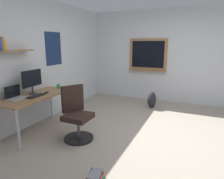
{
  "coord_description": "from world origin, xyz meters",
  "views": [
    {
      "loc": [
        -3.45,
        -0.73,
        1.69
      ],
      "look_at": [
        -0.18,
        0.72,
        0.85
      ],
      "focal_mm": 32.26,
      "sensor_mm": 36.0,
      "label": 1
    }
  ],
  "objects": [
    {
      "name": "laptop",
      "position": [
        -1.02,
        2.21,
        0.78
      ],
      "size": [
        0.31,
        0.21,
        0.23
      ],
      "color": "#ADAFB5",
      "rests_on": "desk"
    },
    {
      "name": "desk",
      "position": [
        -0.69,
        2.06,
        0.65
      ],
      "size": [
        1.47,
        0.61,
        0.72
      ],
      "color": "#997047",
      "rests_on": "ground"
    },
    {
      "name": "backpack",
      "position": [
        1.64,
        0.38,
        0.21
      ],
      "size": [
        0.32,
        0.22,
        0.42
      ],
      "primitive_type": "ellipsoid",
      "color": "#232328",
      "rests_on": "ground"
    },
    {
      "name": "wall_right",
      "position": [
        2.45,
        0.03,
        1.3
      ],
      "size": [
        0.22,
        5.0,
        2.6
      ],
      "color": "silver",
      "rests_on": "ground"
    },
    {
      "name": "wall_back",
      "position": [
        -0.0,
        2.45,
        1.3
      ],
      "size": [
        5.0,
        0.3,
        2.6
      ],
      "color": "silver",
      "rests_on": "ground"
    },
    {
      "name": "keyboard",
      "position": [
        -0.76,
        1.99,
        0.73
      ],
      "size": [
        0.37,
        0.13,
        0.02
      ],
      "primitive_type": "cube",
      "color": "black",
      "rests_on": "desk"
    },
    {
      "name": "ground_plane",
      "position": [
        0.0,
        0.0,
        0.0
      ],
      "size": [
        5.2,
        5.2,
        0.0
      ],
      "primitive_type": "plane",
      "color": "#9E9384",
      "rests_on": "ground"
    },
    {
      "name": "computer_mouse",
      "position": [
        -0.48,
        1.99,
        0.74
      ],
      "size": [
        0.1,
        0.06,
        0.03
      ],
      "primitive_type": "ellipsoid",
      "color": "#262628",
      "rests_on": "desk"
    },
    {
      "name": "monitor_primary",
      "position": [
        -0.65,
        2.16,
        0.99
      ],
      "size": [
        0.46,
        0.17,
        0.46
      ],
      "color": "#38383D",
      "rests_on": "desk"
    },
    {
      "name": "coffee_mug",
      "position": [
        -0.06,
        2.04,
        0.77
      ],
      "size": [
        0.08,
        0.08,
        0.09
      ],
      "primitive_type": "cylinder",
      "color": "#338C4C",
      "rests_on": "desk"
    },
    {
      "name": "office_chair",
      "position": [
        -0.64,
        1.21,
        0.41
      ],
      "size": [
        0.55,
        0.56,
        0.95
      ],
      "color": "black",
      "rests_on": "ground"
    },
    {
      "name": "book_stack_on_floor",
      "position": [
        -1.59,
        0.31,
        0.08
      ],
      "size": [
        0.25,
        0.2,
        0.16
      ],
      "color": "silver",
      "rests_on": "ground"
    }
  ]
}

